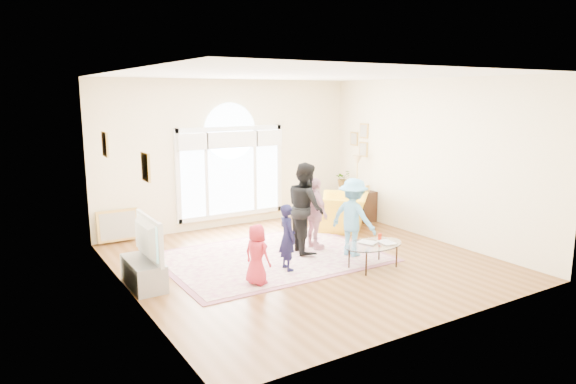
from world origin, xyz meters
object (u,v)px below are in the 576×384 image
armchair (343,212)px  coffee_table (373,245)px  tv_console (144,273)px  television (142,239)px  area_rug (272,257)px

armchair → coffee_table: bearing=17.6°
tv_console → coffee_table: bearing=-18.6°
tv_console → television: television is taller
tv_console → armchair: 4.81m
television → coffee_table: (3.52, -1.19, -0.35)m
coffee_table → area_rug: bearing=126.2°
tv_console → coffee_table: size_ratio=0.86×
area_rug → television: size_ratio=3.11×
coffee_table → armchair: size_ratio=1.02×
armchair → tv_console: bearing=-32.5°
coffee_table → armchair: (1.15, 2.31, -0.03)m
tv_console → coffee_table: coffee_table is taller
area_rug → armchair: (2.32, 0.93, 0.36)m
tv_console → coffee_table: 3.73m
television → armchair: television is taller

